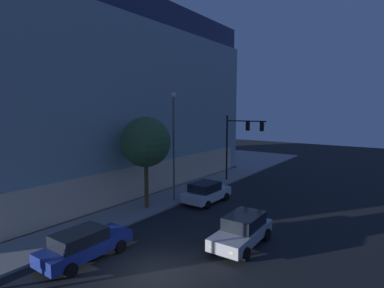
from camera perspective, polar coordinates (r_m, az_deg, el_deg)
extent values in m
plane|color=black|center=(15.11, -6.75, -23.35)|extent=(120.00, 120.00, 0.00)
cube|color=#4C4C51|center=(37.90, -22.21, -5.34)|extent=(31.01, 27.48, 0.15)
cube|color=beige|center=(27.40, -7.27, -6.25)|extent=(27.55, 0.60, 2.71)
cube|color=#92AAAA|center=(37.16, -22.71, 6.10)|extent=(30.61, 27.08, 14.90)
cube|color=#2A2E4E|center=(38.17, -23.30, 19.13)|extent=(30.00, 26.54, 2.33)
cylinder|color=black|center=(31.88, 6.60, -0.72)|extent=(0.18, 0.18, 6.79)
cylinder|color=black|center=(30.69, 10.16, 4.30)|extent=(0.16, 4.24, 0.12)
cube|color=black|center=(30.63, 10.50, 3.35)|extent=(0.32, 0.32, 0.90)
sphere|color=red|center=(30.57, 10.79, 2.82)|extent=(0.18, 0.18, 0.18)
cube|color=black|center=(30.04, 13.07, 3.24)|extent=(0.32, 0.32, 0.90)
sphere|color=green|center=(29.96, 13.41, 3.75)|extent=(0.18, 0.18, 0.18)
cylinder|color=#606060|center=(24.45, -3.47, -0.99)|extent=(0.16, 0.16, 8.38)
sphere|color=#F9EFC6|center=(24.27, -3.55, 9.23)|extent=(0.44, 0.44, 0.44)
cylinder|color=brown|center=(23.20, -8.61, -7.60)|extent=(0.30, 0.30, 3.49)
sphere|color=#3A6133|center=(22.63, -8.75, 0.38)|extent=(3.73, 3.73, 3.73)
cube|color=navy|center=(16.93, -19.41, -17.81)|extent=(4.76, 1.85, 0.64)
cube|color=black|center=(16.50, -20.53, -16.16)|extent=(2.50, 1.64, 0.61)
cube|color=#F9F4CC|center=(18.62, -14.41, -15.35)|extent=(0.12, 0.20, 0.12)
cube|color=#F9F4CC|center=(17.88, -12.09, -16.23)|extent=(0.12, 0.20, 0.12)
cylinder|color=black|center=(18.50, -17.21, -16.65)|extent=(0.67, 0.25, 0.66)
cylinder|color=black|center=(17.24, -13.38, -18.30)|extent=(0.67, 0.25, 0.66)
cylinder|color=black|center=(17.04, -25.44, -19.08)|extent=(0.67, 0.25, 0.66)
cylinder|color=black|center=(15.67, -21.98, -21.28)|extent=(0.67, 0.25, 0.66)
cube|color=#B7BABF|center=(17.59, 9.33, -16.47)|extent=(4.67, 1.95, 0.63)
cube|color=black|center=(17.64, 9.87, -14.08)|extent=(2.56, 1.71, 0.71)
cube|color=#F9F4CC|center=(15.51, 7.50, -19.71)|extent=(0.12, 0.20, 0.12)
cube|color=#F9F4CC|center=(15.99, 3.78, -18.84)|extent=(0.12, 0.20, 0.12)
cylinder|color=black|center=(16.19, 10.14, -19.84)|extent=(0.72, 0.26, 0.71)
cylinder|color=black|center=(16.94, 4.16, -18.51)|extent=(0.72, 0.26, 0.71)
cylinder|color=black|center=(18.62, 13.94, -16.31)|extent=(0.72, 0.26, 0.71)
cylinder|color=black|center=(19.28, 8.64, -15.38)|extent=(0.72, 0.26, 0.71)
cube|color=silver|center=(24.98, 2.86, -9.46)|extent=(4.47, 2.11, 0.69)
cube|color=black|center=(24.54, 2.43, -8.09)|extent=(2.35, 1.86, 0.68)
cube|color=#F9F4CC|center=(27.04, 4.41, -8.23)|extent=(0.12, 0.20, 0.12)
cube|color=#F9F4CC|center=(26.43, 6.62, -8.60)|extent=(0.12, 0.20, 0.12)
cylinder|color=black|center=(26.71, 2.75, -9.17)|extent=(0.63, 0.26, 0.62)
cylinder|color=black|center=(25.68, 6.48, -9.85)|extent=(0.63, 0.26, 0.62)
cylinder|color=black|center=(24.59, -0.94, -10.55)|extent=(0.63, 0.26, 0.62)
cylinder|color=black|center=(23.46, 2.98, -11.41)|extent=(0.63, 0.26, 0.62)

